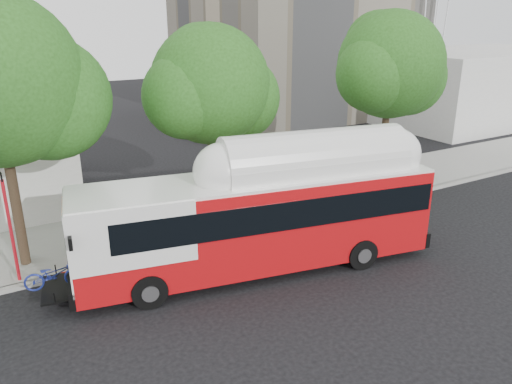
% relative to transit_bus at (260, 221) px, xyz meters
% --- Properties ---
extents(ground, '(120.00, 120.00, 0.00)m').
position_rel_transit_bus_xyz_m(ground, '(1.53, -1.01, -1.89)').
color(ground, black).
rests_on(ground, ground).
extents(sidewalk, '(60.00, 5.00, 0.15)m').
position_rel_transit_bus_xyz_m(sidewalk, '(1.53, 5.49, -1.82)').
color(sidewalk, gray).
rests_on(sidewalk, ground).
extents(curb_strip, '(60.00, 0.30, 0.15)m').
position_rel_transit_bus_xyz_m(curb_strip, '(1.53, 2.89, -1.82)').
color(curb_strip, gray).
rests_on(curb_strip, ground).
extents(red_curb_segment, '(10.00, 0.32, 0.16)m').
position_rel_transit_bus_xyz_m(red_curb_segment, '(-1.47, 2.89, -1.81)').
color(red_curb_segment, maroon).
rests_on(red_curb_segment, ground).
extents(street_tree_left, '(6.67, 5.80, 9.74)m').
position_rel_transit_bus_xyz_m(street_tree_left, '(-7.00, 4.55, 4.71)').
color(street_tree_left, '#2D2116').
rests_on(street_tree_left, ground).
extents(street_tree_mid, '(5.75, 5.00, 8.62)m').
position_rel_transit_bus_xyz_m(street_tree_mid, '(0.93, 5.05, 4.01)').
color(street_tree_mid, '#2D2116').
rests_on(street_tree_mid, ground).
extents(street_tree_right, '(6.21, 5.40, 9.18)m').
position_rel_transit_bus_xyz_m(street_tree_right, '(10.97, 4.85, 4.36)').
color(street_tree_right, '#2D2116').
rests_on(street_tree_right, ground).
extents(horizon_block, '(20.00, 12.00, 6.00)m').
position_rel_transit_bus_xyz_m(horizon_block, '(31.53, 14.99, 1.11)').
color(horizon_block, silver).
rests_on(horizon_block, ground).
extents(transit_bus, '(13.91, 5.04, 4.05)m').
position_rel_transit_bus_xyz_m(transit_bus, '(0.00, 0.00, 0.00)').
color(transit_bus, '#B70C10').
rests_on(transit_bus, ground).
extents(signal_pole, '(0.11, 0.38, 4.03)m').
position_rel_transit_bus_xyz_m(signal_pole, '(-7.83, 3.27, 0.17)').
color(signal_pole, red).
rests_on(signal_pole, ground).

